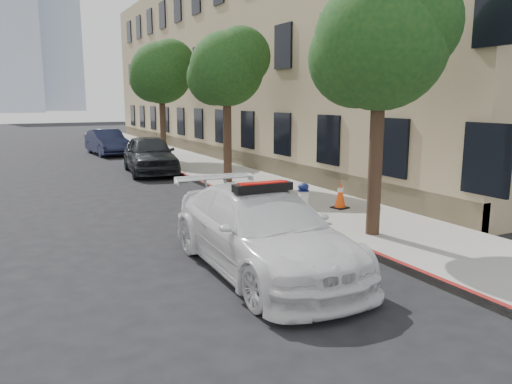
{
  "coord_description": "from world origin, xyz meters",
  "views": [
    {
      "loc": [
        -4.28,
        -10.42,
        3.11
      ],
      "look_at": [
        0.81,
        -0.37,
        1.0
      ],
      "focal_mm": 35.0,
      "sensor_mm": 36.0,
      "label": 1
    }
  ],
  "objects_px": {
    "parked_car_mid": "(150,154)",
    "parked_car_far": "(107,142)",
    "police_car": "(263,231)",
    "fire_hydrant": "(303,201)",
    "traffic_cone": "(340,195)"
  },
  "relations": [
    {
      "from": "parked_car_far",
      "to": "fire_hydrant",
      "type": "relative_size",
      "value": 4.87
    },
    {
      "from": "parked_car_mid",
      "to": "fire_hydrant",
      "type": "bearing_deg",
      "value": -77.17
    },
    {
      "from": "police_car",
      "to": "traffic_cone",
      "type": "xyz_separation_m",
      "value": [
        4.05,
        3.14,
        -0.23
      ]
    },
    {
      "from": "traffic_cone",
      "to": "fire_hydrant",
      "type": "bearing_deg",
      "value": -162.76
    },
    {
      "from": "parked_car_mid",
      "to": "fire_hydrant",
      "type": "height_order",
      "value": "parked_car_mid"
    },
    {
      "from": "police_car",
      "to": "parked_car_far",
      "type": "bearing_deg",
      "value": 88.11
    },
    {
      "from": "parked_car_mid",
      "to": "parked_car_far",
      "type": "height_order",
      "value": "parked_car_mid"
    },
    {
      "from": "parked_car_far",
      "to": "fire_hydrant",
      "type": "xyz_separation_m",
      "value": [
        1.42,
        -18.4,
        -0.13
      ]
    },
    {
      "from": "parked_car_far",
      "to": "police_car",
      "type": "bearing_deg",
      "value": -97.79
    },
    {
      "from": "police_car",
      "to": "traffic_cone",
      "type": "relative_size",
      "value": 6.99
    },
    {
      "from": "traffic_cone",
      "to": "parked_car_far",
      "type": "bearing_deg",
      "value": 99.22
    },
    {
      "from": "police_car",
      "to": "fire_hydrant",
      "type": "xyz_separation_m",
      "value": [
        2.56,
        2.67,
        -0.17
      ]
    },
    {
      "from": "parked_car_mid",
      "to": "parked_car_far",
      "type": "bearing_deg",
      "value": 98.37
    },
    {
      "from": "police_car",
      "to": "traffic_cone",
      "type": "distance_m",
      "value": 5.13
    },
    {
      "from": "traffic_cone",
      "to": "parked_car_mid",
      "type": "bearing_deg",
      "value": 105.05
    }
  ]
}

